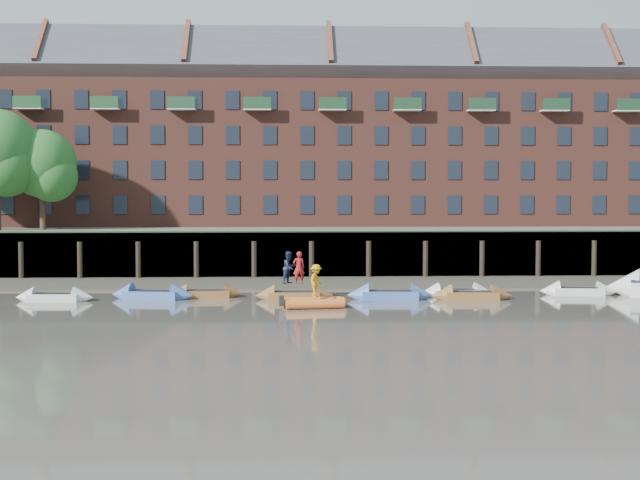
{
  "coord_description": "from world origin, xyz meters",
  "views": [
    {
      "loc": [
        -4.1,
        -40.09,
        5.97
      ],
      "look_at": [
        -1.84,
        12.0,
        3.2
      ],
      "focal_mm": 50.0,
      "sensor_mm": 36.0,
      "label": 1
    }
  ],
  "objects": [
    {
      "name": "rowboat_1",
      "position": [
        -11.35,
        9.99,
        0.24
      ],
      "size": [
        4.93,
        2.24,
        1.38
      ],
      "rotation": [
        0.0,
        0.0,
        -0.19
      ],
      "color": "#4161AB",
      "rests_on": "ground"
    },
    {
      "name": "rowboat_2",
      "position": [
        -8.44,
        10.61,
        0.22
      ],
      "size": [
        4.28,
        1.54,
        1.22
      ],
      "rotation": [
        0.0,
        0.0,
        0.08
      ],
      "color": "brown",
      "rests_on": "ground"
    },
    {
      "name": "apartment_terrace",
      "position": [
        -0.0,
        36.99,
        12.82
      ],
      "size": [
        80.6,
        15.56,
        20.98
      ],
      "color": "brown",
      "rests_on": "bank_terrace"
    },
    {
      "name": "rowboat_5",
      "position": [
        5.97,
        10.41,
        0.22
      ],
      "size": [
        4.38,
        1.51,
        1.25
      ],
      "rotation": [
        0.0,
        0.0,
        0.06
      ],
      "color": "silver",
      "rests_on": "ground"
    },
    {
      "name": "bank_terrace",
      "position": [
        0.0,
        36.0,
        1.6
      ],
      "size": [
        110.0,
        28.0,
        3.2
      ],
      "primitive_type": "cube",
      "color": "#5E594D",
      "rests_on": "ground"
    },
    {
      "name": "rowboat_7",
      "position": [
        13.22,
        10.92,
        0.23
      ],
      "size": [
        4.54,
        1.87,
        1.28
      ],
      "rotation": [
        0.0,
        0.0,
        -0.14
      ],
      "color": "silver",
      "rests_on": "ground"
    },
    {
      "name": "river_wall",
      "position": [
        -0.0,
        22.38,
        1.59
      ],
      "size": [
        110.0,
        1.23,
        3.3
      ],
      "color": "#2D2A26",
      "rests_on": "ground"
    },
    {
      "name": "person_rower_a",
      "position": [
        -3.13,
        9.43,
        1.78
      ],
      "size": [
        0.74,
        0.56,
        1.84
      ],
      "primitive_type": "imported",
      "rotation": [
        0.0,
        0.0,
        3.33
      ],
      "color": "maroon",
      "rests_on": "rowboat_3"
    },
    {
      "name": "rowboat_6",
      "position": [
        6.53,
        9.01,
        0.23
      ],
      "size": [
        4.6,
        1.53,
        1.32
      ],
      "rotation": [
        0.0,
        0.0,
        -0.05
      ],
      "color": "brown",
      "rests_on": "ground"
    },
    {
      "name": "rowboat_4",
      "position": [
        1.97,
        9.31,
        0.25
      ],
      "size": [
        4.91,
        1.66,
        1.4
      ],
      "rotation": [
        0.0,
        0.0,
        -0.05
      ],
      "color": "#4161AB",
      "rests_on": "ground"
    },
    {
      "name": "rowboat_3",
      "position": [
        -3.39,
        9.52,
        0.23
      ],
      "size": [
        4.44,
        1.38,
        1.28
      ],
      "rotation": [
        0.0,
        0.0,
        -0.02
      ],
      "color": "brown",
      "rests_on": "ground"
    },
    {
      "name": "mud_band",
      "position": [
        0.0,
        14.6,
        0.0
      ],
      "size": [
        110.0,
        1.6,
        0.1
      ],
      "primitive_type": "cube",
      "color": "#4C4336",
      "rests_on": "ground"
    },
    {
      "name": "ground",
      "position": [
        0.0,
        0.0,
        0.0
      ],
      "size": [
        220.0,
        220.0,
        0.0
      ],
      "primitive_type": "plane",
      "color": "#5E5A52",
      "rests_on": "ground"
    },
    {
      "name": "person_rower_b",
      "position": [
        -3.67,
        9.73,
        1.78
      ],
      "size": [
        1.08,
        1.13,
        1.83
      ],
      "primitive_type": "imported",
      "rotation": [
        0.0,
        0.0,
        0.94
      ],
      "color": "#19233F",
      "rests_on": "rowboat_3"
    },
    {
      "name": "rowboat_0",
      "position": [
        -16.61,
        9.26,
        0.22
      ],
      "size": [
        4.37,
        1.49,
        1.25
      ],
      "rotation": [
        0.0,
        0.0,
        -0.06
      ],
      "color": "silver",
      "rests_on": "ground"
    },
    {
      "name": "foreshore",
      "position": [
        0.0,
        18.0,
        0.0
      ],
      "size": [
        110.0,
        8.0,
        0.5
      ],
      "primitive_type": "cube",
      "color": "#3D382F",
      "rests_on": "ground"
    },
    {
      "name": "rib_tender",
      "position": [
        -2.3,
        5.92,
        0.25
      ],
      "size": [
        3.39,
        1.99,
        0.57
      ],
      "rotation": [
        0.0,
        0.0,
        0.15
      ],
      "color": "orange",
      "rests_on": "ground"
    },
    {
      "name": "person_rib_crew",
      "position": [
        -2.3,
        5.93,
        1.4
      ],
      "size": [
        1.05,
        1.28,
        1.72
      ],
      "primitive_type": "imported",
      "rotation": [
        0.0,
        0.0,
        1.14
      ],
      "color": "orange",
      "rests_on": "rib_tender"
    }
  ]
}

